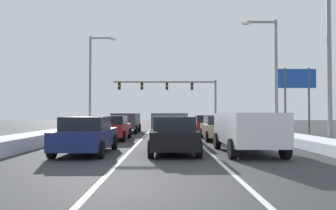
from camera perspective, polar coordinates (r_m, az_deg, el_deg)
ground_plane at (r=21.42m, az=-0.03°, el=-5.96°), size 120.00×120.00×0.00m
lane_stripe_between_right_lane_and_center_lane at (r=25.08m, az=3.83°, el=-5.31°), size 0.14×39.56×0.01m
lane_stripe_between_center_lane_and_left_lane at (r=25.06m, az=-3.98°, el=-5.31°), size 0.14×39.56×0.01m
snow_bank_right_shoulder at (r=25.99m, az=15.60°, el=-4.63°), size 1.74×39.56×0.45m
snow_bank_left_shoulder at (r=25.92m, az=-15.79°, el=-4.48°), size 1.73×39.56×0.60m
suv_white_right_lane_nearest at (r=13.58m, az=13.96°, el=-4.16°), size 2.16×4.90×1.67m
sedan_tan_right_lane_second at (r=20.07m, az=9.07°, el=-4.05°), size 2.00×4.50×1.51m
sedan_maroon_right_lane_third at (r=26.90m, az=6.72°, el=-3.43°), size 2.00×4.50×1.51m
sedan_black_center_lane_nearest at (r=13.33m, az=1.07°, el=-5.34°), size 2.00×4.50×1.51m
suv_gray_center_lane_second at (r=19.21m, az=0.18°, el=-3.43°), size 2.16×4.90×1.67m
sedan_silver_center_lane_third at (r=26.28m, az=-0.27°, el=-3.48°), size 2.00×4.50×1.51m
sedan_navy_left_lane_nearest at (r=13.57m, az=-14.37°, el=-5.22°), size 2.00×4.50×1.51m
sedan_red_left_lane_second at (r=20.31m, az=-9.94°, el=-4.02°), size 2.00×4.50×1.51m
suv_charcoal_left_lane_third at (r=27.42m, az=-7.46°, el=-2.86°), size 2.16×4.90×1.67m
traffic_light_gantry at (r=43.07m, az=1.56°, el=2.75°), size 14.00×0.47×6.20m
street_lamp_right_near at (r=18.09m, az=25.91°, el=8.44°), size 2.66×0.36×7.87m
street_lamp_right_mid at (r=24.66m, az=18.08°, el=6.55°), size 2.66×0.36×8.55m
street_lamp_left_mid at (r=32.14m, az=-13.24°, el=5.29°), size 2.66×0.36×9.25m
roadside_sign_right at (r=28.76m, az=22.14°, el=3.29°), size 3.20×0.16×5.50m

